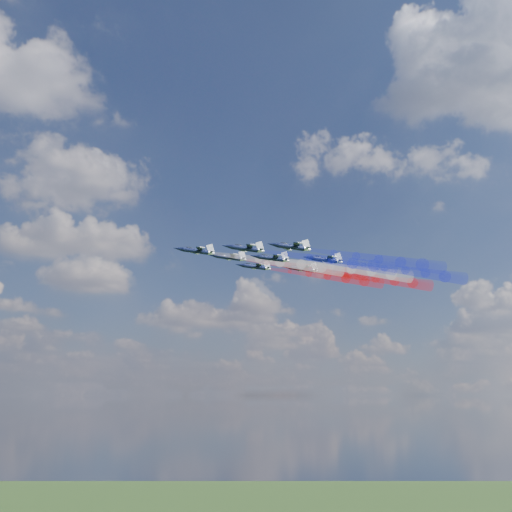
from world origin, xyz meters
name	(u,v)px	position (x,y,z in m)	size (l,w,h in m)	color
jet_lead	(196,251)	(-24.16, -5.99, 175.36)	(9.44, 11.80, 3.15)	black
trail_lead	(280,262)	(-0.24, -10.27, 173.60)	(3.93, 38.30, 3.93)	white
jet_inner_left	(245,249)	(-14.90, -18.41, 174.30)	(9.44, 11.80, 3.15)	black
trail_inner_left	(331,260)	(9.02, -22.70, 172.54)	(3.93, 38.30, 3.93)	#1922DC
jet_inner_right	(229,257)	(-12.06, -0.66, 175.79)	(9.44, 11.80, 3.15)	black
trail_inner_right	(307,268)	(11.86, -4.94, 174.03)	(3.93, 38.30, 3.93)	red
jet_outer_left	(291,247)	(-6.85, -28.97, 173.26)	(9.44, 11.80, 3.15)	black
trail_outer_left	(379,259)	(17.06, -33.26, 171.50)	(3.93, 38.30, 3.93)	#1922DC
jet_center_third	(271,258)	(-3.65, -11.51, 174.13)	(9.44, 11.80, 3.15)	black
trail_center_third	(351,269)	(20.27, -15.79, 172.37)	(3.93, 38.30, 3.93)	white
jet_outer_right	(255,267)	(0.19, 7.66, 175.68)	(9.44, 11.80, 3.15)	black
trail_outer_right	(327,276)	(24.11, 3.38, 173.92)	(3.93, 38.30, 3.93)	red
jet_rear_left	(325,260)	(7.36, -22.01, 172.66)	(9.44, 11.80, 3.15)	black
trail_rear_left	(405,271)	(31.28, -26.30, 170.90)	(3.93, 38.30, 3.93)	#1922DC
jet_rear_right	(302,269)	(10.34, -4.17, 173.71)	(9.44, 11.80, 3.15)	black
trail_rear_right	(376,279)	(34.25, -8.46, 171.95)	(3.93, 38.30, 3.93)	red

